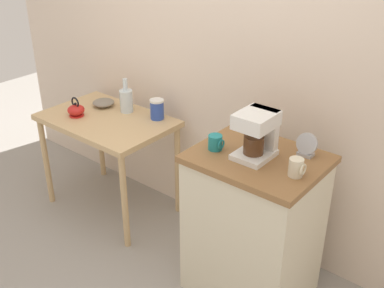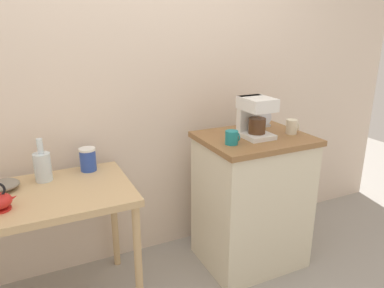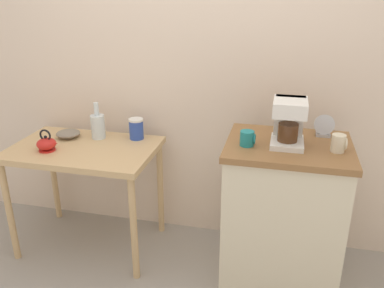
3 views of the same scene
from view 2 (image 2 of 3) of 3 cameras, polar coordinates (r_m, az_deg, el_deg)
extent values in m
plane|color=gray|center=(2.60, -3.89, -20.84)|extent=(8.00, 8.00, 0.00)
cube|color=beige|center=(2.53, -6.68, 12.76)|extent=(4.40, 0.10, 2.80)
cube|color=tan|center=(2.15, -22.43, -7.63)|extent=(0.96, 0.63, 0.04)
cylinder|color=tan|center=(2.16, -8.40, -17.98)|extent=(0.04, 0.04, 0.73)
cylinder|color=tan|center=(2.61, -12.06, -11.36)|extent=(0.04, 0.04, 0.73)
cube|color=beige|center=(2.61, 9.24, -9.04)|extent=(0.67, 0.54, 0.90)
cube|color=olive|center=(2.43, 9.79, 0.85)|extent=(0.70, 0.57, 0.04)
cylinder|color=gray|center=(2.27, -27.31, -6.31)|extent=(0.07, 0.07, 0.01)
ellipsoid|color=gray|center=(2.26, -27.40, -5.69)|extent=(0.16, 0.16, 0.05)
cylinder|color=red|center=(2.05, -27.84, -8.99)|extent=(0.11, 0.11, 0.01)
cone|color=red|center=(2.02, -26.36, -7.62)|extent=(0.06, 0.03, 0.04)
cylinder|color=silver|center=(2.28, -22.32, -3.37)|extent=(0.10, 0.10, 0.17)
cylinder|color=silver|center=(2.24, -22.70, -0.31)|extent=(0.03, 0.03, 0.09)
cylinder|color=#2D4CAD|center=(2.35, -15.96, -2.49)|extent=(0.10, 0.10, 0.13)
cylinder|color=white|center=(2.33, -16.11, -0.81)|extent=(0.10, 0.10, 0.01)
cube|color=white|center=(2.40, 9.91, 1.40)|extent=(0.18, 0.22, 0.03)
cube|color=white|center=(2.43, 8.91, 4.51)|extent=(0.16, 0.05, 0.26)
cube|color=white|center=(2.35, 10.18, 6.20)|extent=(0.18, 0.22, 0.08)
cylinder|color=#4C2D19|center=(2.37, 10.13, 2.84)|extent=(0.11, 0.11, 0.10)
cylinder|color=beige|center=(2.52, 15.31, 2.63)|extent=(0.07, 0.07, 0.10)
torus|color=beige|center=(2.55, 15.98, 2.72)|extent=(0.01, 0.06, 0.06)
cylinder|color=teal|center=(2.23, 6.21, 1.01)|extent=(0.08, 0.08, 0.08)
torus|color=teal|center=(2.25, 7.10, 1.14)|extent=(0.01, 0.06, 0.06)
cube|color=#B2B5BA|center=(2.67, 11.13, 2.90)|extent=(0.08, 0.06, 0.02)
cylinder|color=#B2B5BA|center=(2.65, 11.21, 4.19)|extent=(0.12, 0.05, 0.12)
cylinder|color=black|center=(2.65, 11.24, 4.18)|extent=(0.10, 0.04, 0.10)
camera|label=1|loc=(2.56, 70.99, 18.77)|focal=44.28mm
camera|label=3|loc=(1.35, 79.86, 10.19)|focal=37.86mm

